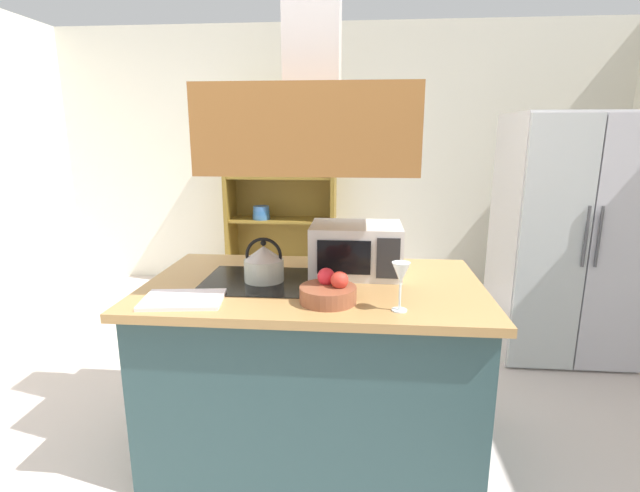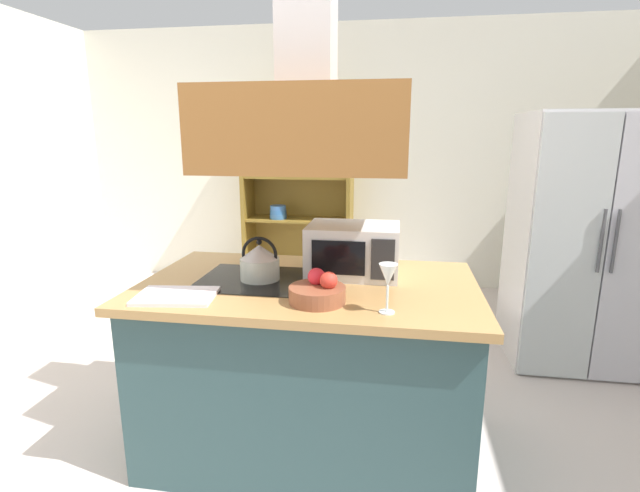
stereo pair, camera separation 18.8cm
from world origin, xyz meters
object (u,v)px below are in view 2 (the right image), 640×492
Objects in this scene: dish_cabinet at (299,212)px; kettle at (260,262)px; cutting_board at (176,296)px; microwave at (353,250)px; wine_glass_on_counter at (388,277)px; refrigerator at (583,241)px; fruit_bowl at (318,292)px.

kettle is (0.37, -2.71, 0.20)m from dish_cabinet.
kettle is 0.44m from cutting_board.
dish_cabinet is 8.29× the size of kettle.
microwave is (0.82, -2.54, 0.24)m from dish_cabinet.
wine_glass_on_counter is (0.19, -0.52, 0.02)m from microwave.
refrigerator is 7.12× the size of fruit_bowl.
microwave is (0.45, 0.17, 0.04)m from kettle.
cutting_board is (0.08, -3.03, 0.11)m from dish_cabinet.
microwave is at bearing 20.82° from kettle.
cutting_board is at bearing 178.30° from wine_glass_on_counter.
refrigerator is 2.77m from cutting_board.
kettle is 0.88× the size of fruit_bowl.
kettle is 0.43m from fruit_bowl.
refrigerator is 1.89m from microwave.
cutting_board is 0.89m from microwave.
wine_glass_on_counter is (0.63, -0.35, 0.06)m from kettle.
wine_glass_on_counter is (0.93, -0.03, 0.14)m from cutting_board.
fruit_bowl is (0.63, 0.05, 0.04)m from cutting_board.
kettle is 0.47× the size of microwave.
microwave is at bearing -72.08° from dish_cabinet.
refrigerator is at bearing 44.05° from fruit_bowl.
dish_cabinet reaches higher than kettle.
wine_glass_on_counter is 0.84× the size of fruit_bowl.
microwave reaches higher than kettle.
microwave is 2.23× the size of wine_glass_on_counter.
wine_glass_on_counter is (1.01, -3.06, 0.26)m from dish_cabinet.
refrigerator is at bearing 36.80° from microwave.
kettle is 0.64× the size of cutting_board.
refrigerator is 2.72m from dish_cabinet.
wine_glass_on_counter is (-1.32, -1.64, 0.17)m from refrigerator.
cutting_board is at bearing -144.25° from refrigerator.
microwave is (-1.51, -1.13, 0.15)m from refrigerator.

